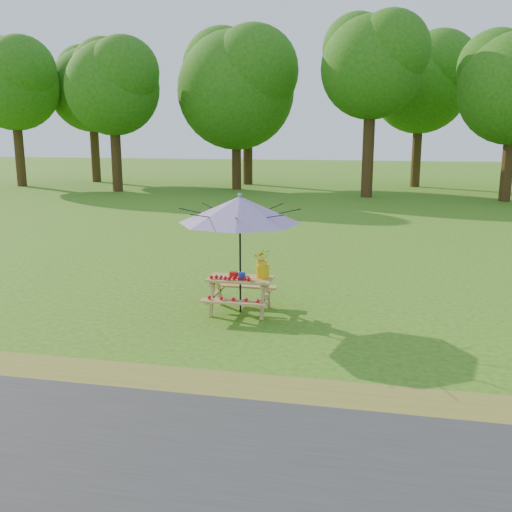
# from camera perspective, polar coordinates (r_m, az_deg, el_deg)

# --- Properties ---
(treeline) EXTENTS (60.00, 12.00, 16.00)m
(treeline) POSITION_cam_1_polar(r_m,az_deg,el_deg) (31.96, 17.03, 20.21)
(treeline) COLOR #1B5A0F
(treeline) RESTS_ON ground
(picnic_table) EXTENTS (1.20, 1.32, 0.67)m
(picnic_table) POSITION_cam_1_polar(r_m,az_deg,el_deg) (10.74, -1.58, -3.97)
(picnic_table) COLOR #AD874E
(picnic_table) RESTS_ON ground
(patio_umbrella) EXTENTS (2.60, 2.60, 2.26)m
(patio_umbrella) POSITION_cam_1_polar(r_m,az_deg,el_deg) (10.40, -1.62, 4.65)
(patio_umbrella) COLOR black
(patio_umbrella) RESTS_ON ground
(produce_bins) EXTENTS (0.32, 0.40, 0.13)m
(produce_bins) POSITION_cam_1_polar(r_m,az_deg,el_deg) (10.64, -1.73, -1.91)
(produce_bins) COLOR #B2150E
(produce_bins) RESTS_ON picnic_table
(tomatoes_row) EXTENTS (0.77, 0.13, 0.07)m
(tomatoes_row) POSITION_cam_1_polar(r_m,az_deg,el_deg) (10.50, -2.61, -2.20)
(tomatoes_row) COLOR red
(tomatoes_row) RESTS_ON picnic_table
(flower_bucket) EXTENTS (0.39, 0.36, 0.55)m
(flower_bucket) POSITION_cam_1_polar(r_m,az_deg,el_deg) (10.59, 0.67, -0.64)
(flower_bucket) COLOR #EEB60C
(flower_bucket) RESTS_ON picnic_table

